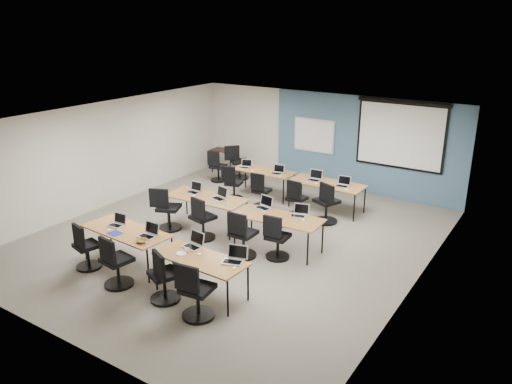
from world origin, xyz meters
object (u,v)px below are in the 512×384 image
Objects in this scene: laptop_2 at (194,243)px; task_chair_10 at (296,202)px; laptop_8 at (245,166)px; utility_table at (224,153)px; laptop_3 at (235,258)px; task_chair_8 at (232,186)px; whiteboard at (314,136)px; spare_chair_b at (217,169)px; laptop_6 at (264,205)px; task_chair_5 at (202,222)px; task_chair_0 at (86,250)px; laptop_10 at (314,178)px; training_table_front_left at (126,232)px; spare_chair_a at (238,165)px; task_chair_6 at (242,238)px; task_chair_1 at (115,266)px; laptop_7 at (300,213)px; task_chair_3 at (195,295)px; training_table_back_right at (327,184)px; task_chair_2 at (163,280)px; laptop_4 at (194,190)px; projector_screen at (401,131)px; task_chair_7 at (276,241)px; training_table_front_right at (200,260)px; task_chair_11 at (326,206)px; laptop_5 at (220,196)px; training_table_back_left at (264,172)px; laptop_1 at (149,233)px; task_chair_4 at (167,212)px; task_chair_9 at (261,193)px; laptop_11 at (343,184)px; training_table_mid_right at (278,219)px; laptop_9 at (278,172)px.

task_chair_10 is (-0.00, 3.88, -0.40)m from laptop_2.
utility_table is (-1.63, 1.22, -0.14)m from laptop_8.
laptop_3 is 0.37× the size of task_chair_8.
spare_chair_b is at bearing -151.01° from whiteboard.
laptop_6 is at bearing -46.54° from spare_chair_b.
task_chair_10 is at bearing 77.56° from task_chair_5.
task_chair_8 is at bearing 103.25° from task_chair_0.
training_table_front_left is at bearing -111.31° from laptop_10.
laptop_6 reaches higher than task_chair_0.
laptop_3 is at bearing -82.00° from laptop_10.
training_table_front_left is 1.81× the size of spare_chair_a.
task_chair_6 is at bearing 92.13° from laptop_2.
task_chair_1 is 3.10× the size of laptop_7.
task_chair_3 is 3.41× the size of laptop_8.
task_chair_5 is at bearing -173.86° from laptop_7.
training_table_back_right is 5.54m from task_chair_2.
spare_chair_a is (-1.07, 3.33, -0.36)m from laptop_4.
task_chair_0 is at bearing -149.79° from laptop_7.
task_chair_3 is at bearing -40.38° from task_chair_5.
task_chair_6 is 5.33m from spare_chair_a.
spare_chair_b is (-4.10, 5.98, -0.03)m from task_chair_3.
task_chair_7 is at bearing -100.45° from projector_screen.
training_table_front_right is 5.23× the size of laptop_4.
projector_screen is 5.52m from task_chair_6.
whiteboard is at bearing 121.45° from task_chair_2.
laptop_7 is 0.32× the size of task_chair_11.
task_chair_8 is at bearing 132.05° from laptop_5.
task_chair_6 is at bearing 110.58° from task_chair_2.
training_table_back_left is 3.85m from task_chair_7.
laptop_1 is 4.30m from task_chair_8.
projector_screen reaches higher than spare_chair_a.
whiteboard is 7.38m from task_chair_0.
task_chair_4 is (-1.10, 1.66, -0.37)m from laptop_1.
spare_chair_b is at bearing 131.72° from laptop_2.
task_chair_9 is at bearing -151.62° from training_table_back_right.
laptop_11 is (1.94, 0.74, 0.40)m from task_chair_9.
whiteboard is at bearing 104.51° from training_table_mid_right.
laptop_6 is at bearing 92.98° from laptop_3.
training_table_mid_right is 1.86× the size of task_chair_1.
laptop_6 is at bearing 97.48° from laptop_2.
laptop_3 is 5.16m from laptop_9.
laptop_6 is at bearing 47.58° from task_chair_5.
task_chair_5 is at bearing -94.71° from task_chair_9.
task_chair_8 reaches higher than utility_table.
training_table_front_right is 4.48m from task_chair_9.
training_table_front_left is 5.81× the size of laptop_11.
laptop_2 is 0.35× the size of task_chair_2.
laptop_5 is at bearing 0.87° from laptop_4.
task_chair_7 is 1.02× the size of task_chair_8.
task_chair_5 is at bearing -92.85° from whiteboard.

